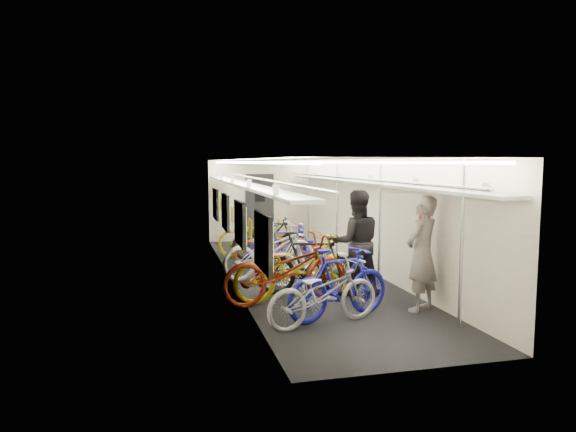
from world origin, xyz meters
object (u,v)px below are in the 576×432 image
passenger_mid (356,243)px  bicycle_1 (339,283)px  bicycle_0 (324,293)px  backpack (427,226)px  passenger_near (422,254)px

passenger_mid → bicycle_1: bearing=69.7°
bicycle_0 → passenger_mid: bearing=-50.6°
backpack → bicycle_1: bearing=-177.6°
passenger_mid → backpack: size_ratio=4.90×
bicycle_0 → passenger_near: (1.72, 0.34, 0.44)m
passenger_near → backpack: (0.34, 0.48, 0.36)m
bicycle_0 → bicycle_1: bicycle_1 is taller
bicycle_1 → backpack: size_ratio=4.79×
bicycle_0 → passenger_mid: (1.08, 1.53, 0.45)m
bicycle_1 → passenger_mid: 1.56m
bicycle_0 → backpack: (2.07, 0.82, 0.80)m
bicycle_0 → bicycle_1: size_ratio=1.00×
backpack → passenger_mid: bearing=127.8°
bicycle_1 → backpack: (1.75, 0.59, 0.73)m
passenger_mid → bicycle_0: bearing=65.0°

